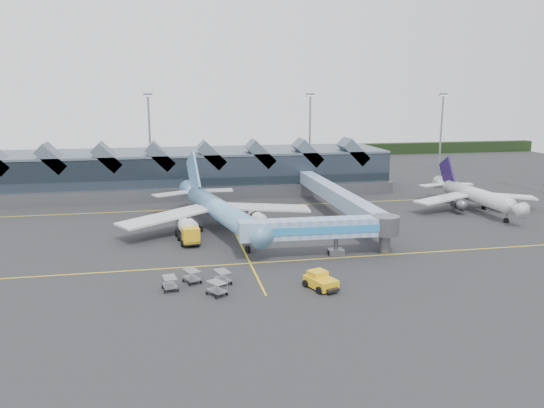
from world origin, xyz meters
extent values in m
plane|color=#242426|center=(0.00, 0.00, 0.00)|extent=(260.00, 260.00, 0.00)
cube|color=yellow|center=(0.00, -8.00, 0.01)|extent=(120.00, 0.25, 0.01)
cube|color=yellow|center=(0.00, 28.00, 0.01)|extent=(120.00, 0.25, 0.01)
cube|color=yellow|center=(0.00, 10.00, 0.01)|extent=(0.25, 60.00, 0.01)
cube|color=black|center=(0.00, 110.00, 2.00)|extent=(260.00, 4.00, 4.00)
cube|color=black|center=(-5.00, 48.00, 4.50)|extent=(90.00, 20.00, 9.00)
cube|color=#505D6A|center=(-5.00, 48.00, 9.20)|extent=(90.00, 20.00, 0.60)
cube|color=#5B5D63|center=(-5.00, 37.00, 1.30)|extent=(90.00, 2.50, 2.60)
cube|color=#505D6A|center=(-34.00, 41.00, 9.30)|extent=(6.43, 6.00, 6.43)
cube|color=#505D6A|center=(-23.00, 41.00, 9.30)|extent=(6.43, 6.00, 6.43)
cube|color=#505D6A|center=(-12.00, 41.00, 9.30)|extent=(6.43, 6.00, 6.43)
cube|color=#505D6A|center=(-1.00, 41.00, 9.30)|extent=(6.43, 6.00, 6.43)
cube|color=#505D6A|center=(10.00, 41.00, 9.30)|extent=(6.43, 6.00, 6.43)
cube|color=#505D6A|center=(21.00, 41.00, 9.30)|extent=(6.43, 6.00, 6.43)
cube|color=#505D6A|center=(32.00, 41.00, 9.30)|extent=(6.43, 6.00, 6.43)
cylinder|color=gray|center=(-15.00, 72.00, 11.00)|extent=(0.56, 0.56, 22.00)
cube|color=#5B5D63|center=(-15.00, 72.00, 22.00)|extent=(2.40, 0.50, 0.90)
cylinder|color=gray|center=(30.00, 72.00, 11.00)|extent=(0.56, 0.56, 22.00)
cube|color=#5B5D63|center=(30.00, 72.00, 22.00)|extent=(2.40, 0.50, 0.90)
cylinder|color=gray|center=(70.00, 70.00, 11.00)|extent=(0.56, 0.56, 22.00)
cube|color=#5B5D63|center=(70.00, 70.00, 22.00)|extent=(2.40, 0.50, 0.90)
cylinder|color=#5F91C1|center=(-2.41, 9.80, 3.69)|extent=(9.37, 27.80, 3.42)
cone|color=#5F91C1|center=(1.13, -6.05, 3.69)|extent=(4.37, 5.38, 3.42)
cube|color=black|center=(1.26, -6.63, 4.41)|extent=(1.34, 0.61, 0.48)
cone|color=#5F91C1|center=(-6.11, 26.42, 3.95)|extent=(4.72, 6.93, 3.42)
cube|color=silver|center=(-11.20, 9.02, 3.09)|extent=(16.01, 12.34, 1.13)
cube|color=silver|center=(5.88, 12.82, 3.09)|extent=(15.97, 6.60, 1.13)
cylinder|color=silver|center=(-7.67, 6.59, 2.24)|extent=(3.10, 5.10, 2.12)
cylinder|color=silver|center=(3.72, 9.13, 2.24)|extent=(3.10, 5.10, 2.12)
cube|color=#5F91C1|center=(-5.77, 24.87, 7.52)|extent=(2.30, 8.63, 9.43)
cube|color=silver|center=(-9.96, 24.34, 3.95)|extent=(7.62, 5.67, 0.23)
cube|color=silver|center=(-1.74, 26.17, 3.95)|extent=(7.20, 2.95, 0.23)
cylinder|color=#5B5D63|center=(0.44, -2.96, 0.99)|extent=(0.25, 0.25, 1.98)
cylinder|color=#5B5D63|center=(-5.50, 10.32, 0.99)|extent=(0.25, 0.25, 1.98)
cylinder|color=#5B5D63|center=(0.17, 11.59, 0.99)|extent=(0.25, 0.25, 1.98)
cylinder|color=black|center=(0.44, -2.96, 0.36)|extent=(0.67, 1.33, 1.27)
cylinder|color=silver|center=(48.35, 15.35, 3.11)|extent=(3.25, 20.20, 2.88)
cone|color=silver|center=(48.57, 3.55, 3.11)|extent=(2.94, 3.51, 2.88)
cube|color=black|center=(48.58, 3.12, 3.71)|extent=(1.10, 0.36, 0.48)
cone|color=silver|center=(48.12, 27.73, 3.32)|extent=(2.96, 4.66, 2.88)
cube|color=silver|center=(41.60, 16.15, 2.60)|extent=(12.54, 7.45, 0.96)
cube|color=silver|center=(55.07, 16.40, 2.60)|extent=(12.55, 7.07, 0.96)
cylinder|color=#5B5D63|center=(43.89, 13.83, 1.88)|extent=(1.85, 3.49, 1.79)
cylinder|color=#5B5D63|center=(52.87, 14.00, 1.88)|extent=(1.85, 3.49, 1.79)
cube|color=#281848|center=(48.14, 26.58, 5.99)|extent=(0.55, 6.48, 7.02)
cube|color=silver|center=(44.90, 26.81, 3.32)|extent=(5.82, 3.37, 0.24)
cube|color=silver|center=(51.38, 26.93, 3.32)|extent=(5.80, 3.19, 0.24)
cylinder|color=#5B5D63|center=(48.53, 5.85, 0.83)|extent=(0.27, 0.27, 1.67)
cylinder|color=#5B5D63|center=(45.89, 16.17, 0.83)|extent=(0.27, 0.27, 1.67)
cylinder|color=#5B5D63|center=(50.78, 16.26, 0.83)|extent=(0.27, 0.27, 1.67)
cylinder|color=black|center=(48.53, 5.85, 0.30)|extent=(0.45, 1.07, 1.07)
cube|color=#7B9BCE|center=(9.94, -6.43, 4.08)|extent=(18.30, 3.39, 2.64)
cube|color=#2988CF|center=(9.88, -7.84, 4.08)|extent=(18.21, 0.77, 1.09)
cube|color=#7B9BCE|center=(-0.08, -6.06, 4.08)|extent=(2.47, 3.00, 2.73)
cylinder|color=#5B5D63|center=(12.67, -6.53, 2.04)|extent=(0.64, 0.64, 4.08)
cube|color=#5B5D63|center=(12.67, -6.53, 0.41)|extent=(2.25, 1.90, 0.82)
cylinder|color=black|center=(11.76, -6.49, 0.32)|extent=(0.39, 0.83, 0.82)
cylinder|color=black|center=(13.58, -6.56, 0.32)|extent=(0.39, 0.83, 0.82)
cylinder|color=#5B5D63|center=(19.95, -6.79, 4.08)|extent=(4.01, 4.01, 2.73)
cylinder|color=#5B5D63|center=(19.95, -6.79, 2.04)|extent=(1.64, 1.64, 4.08)
cube|color=black|center=(-7.93, 4.95, 0.77)|extent=(3.52, 9.46, 0.51)
cube|color=gold|center=(-7.52, 1.48, 1.85)|extent=(2.71, 2.53, 2.26)
cube|color=black|center=(-7.43, 0.67, 2.36)|extent=(2.26, 0.42, 1.03)
cylinder|color=#B6B6BB|center=(-8.07, 6.17, 2.15)|extent=(3.04, 6.18, 2.36)
sphere|color=#B6B6BB|center=(-8.42, 9.13, 2.15)|extent=(2.26, 2.26, 2.26)
sphere|color=#B6B6BB|center=(-7.73, 3.22, 2.15)|extent=(2.26, 2.26, 2.26)
cylinder|color=black|center=(-8.85, 1.74, 0.51)|extent=(0.48, 1.06, 1.03)
cylinder|color=black|center=(-6.30, 2.04, 0.51)|extent=(0.48, 1.06, 1.03)
cylinder|color=black|center=(-9.26, 5.31, 0.51)|extent=(0.48, 1.06, 1.03)
cylinder|color=black|center=(-6.72, 5.61, 0.51)|extent=(0.48, 1.06, 1.03)
cylinder|color=black|center=(-9.56, 7.86, 0.51)|extent=(0.48, 1.06, 1.03)
cylinder|color=black|center=(-7.01, 8.15, 0.51)|extent=(0.48, 1.06, 1.03)
cube|color=gold|center=(6.80, -18.92, 0.78)|extent=(3.74, 4.63, 1.11)
cube|color=gold|center=(6.56, -18.30, 1.62)|extent=(2.52, 2.39, 0.78)
cube|color=black|center=(7.57, -20.90, 0.50)|extent=(1.78, 1.40, 0.33)
cylinder|color=black|center=(6.09, -20.64, 0.45)|extent=(0.64, 0.95, 0.89)
cylinder|color=black|center=(8.48, -19.70, 0.45)|extent=(0.64, 0.95, 0.89)
cylinder|color=black|center=(5.12, -18.15, 0.45)|extent=(0.64, 0.95, 0.89)
cylinder|color=black|center=(7.51, -17.21, 0.45)|extent=(0.64, 0.95, 0.89)
cube|color=gray|center=(-8.14, -14.04, 0.58)|extent=(2.27, 2.70, 0.16)
cube|color=gray|center=(-8.14, -14.04, 1.57)|extent=(2.27, 2.70, 0.08)
cylinder|color=black|center=(-7.76, -12.96, 0.19)|extent=(0.27, 0.40, 0.38)
cube|color=gray|center=(-4.51, -15.07, 0.58)|extent=(2.10, 2.64, 0.16)
cube|color=gray|center=(-4.51, -15.07, 1.57)|extent=(2.10, 2.64, 0.08)
cylinder|color=black|center=(-4.02, -14.03, 0.19)|extent=(0.24, 0.40, 0.38)
cube|color=gray|center=(-10.81, -16.00, 0.58)|extent=(1.82, 2.51, 0.16)
cube|color=gray|center=(-10.81, -16.00, 1.57)|extent=(1.82, 2.51, 0.08)
cylinder|color=black|center=(-10.17, -15.05, 0.19)|extent=(0.18, 0.39, 0.38)
cube|color=gray|center=(-5.54, -18.71, 0.58)|extent=(2.47, 2.73, 0.16)
cube|color=gray|center=(-5.54, -18.71, 1.57)|extent=(2.47, 2.73, 0.08)
cylinder|color=black|center=(-5.32, -17.58, 0.19)|extent=(0.31, 0.39, 0.38)
camera|label=1|loc=(-10.48, -76.23, 22.92)|focal=35.00mm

